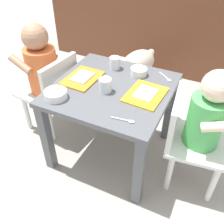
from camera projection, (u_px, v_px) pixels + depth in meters
ground_plane at (112, 150)px, 1.51m from camera, size 7.00×7.00×0.00m
kitchen_cabinet_back at (176, 4)px, 1.99m from camera, size 2.09×0.37×1.04m
dining_table at (112, 100)px, 1.28m from camera, size 0.55×0.55×0.44m
seated_child_left at (44, 70)px, 1.43m from camera, size 0.31×0.31×0.66m
seated_child_right at (203, 120)px, 1.11m from camera, size 0.31×0.31×0.64m
dog at (135, 65)px, 1.85m from camera, size 0.27×0.42×0.33m
food_tray_left at (82, 78)px, 1.29m from camera, size 0.16×0.21×0.02m
food_tray_right at (145, 94)px, 1.18m from camera, size 0.17×0.21×0.02m
water_cup_left at (105, 86)px, 1.19m from camera, size 0.06×0.06×0.07m
water_cup_right at (115, 64)px, 1.36m from camera, size 0.06×0.06×0.06m
veggie_bowl_near at (139, 71)px, 1.31m from camera, size 0.08×0.08×0.04m
veggie_bowl_far at (56, 94)px, 1.16m from camera, size 0.10×0.10×0.04m
spoon_by_left_tray at (125, 120)px, 1.04m from camera, size 0.10×0.03×0.01m
spoon_by_right_tray at (166, 78)px, 1.30m from camera, size 0.09×0.07×0.01m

